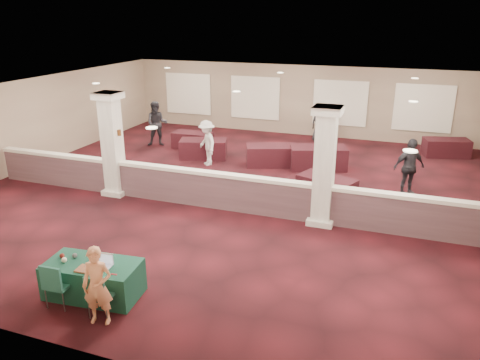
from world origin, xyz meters
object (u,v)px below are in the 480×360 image
(conf_chair_side, at_px, (56,282))
(attendee_a, at_px, (157,124))
(far_table_back_left, at_px, (193,140))
(far_table_front_right, at_px, (326,188))
(attendee_b, at_px, (207,143))
(far_table_front_center, at_px, (271,155))
(far_table_front_left, at_px, (203,149))
(far_table_back_center, at_px, (318,158))
(conf_chair_main, at_px, (99,293))
(woman, at_px, (98,286))
(attendee_c, at_px, (409,167))
(attendee_d, at_px, (320,124))
(far_table_back_right, at_px, (446,148))
(near_table, at_px, (93,279))

(conf_chair_side, relative_size, attendee_a, 0.50)
(conf_chair_side, height_order, far_table_back_left, conf_chair_side)
(far_table_front_right, xyz_separation_m, attendee_b, (-4.81, 1.92, 0.50))
(far_table_front_center, xyz_separation_m, far_table_front_right, (2.53, -2.70, -0.03))
(conf_chair_side, relative_size, far_table_front_center, 0.51)
(far_table_front_left, bearing_deg, attendee_b, -57.18)
(far_table_back_center, bearing_deg, conf_chair_main, -101.53)
(far_table_front_left, relative_size, far_table_back_center, 0.90)
(woman, height_order, attendee_b, attendee_b)
(attendee_a, bearing_deg, far_table_back_center, -30.47)
(woman, distance_m, far_table_back_left, 11.92)
(far_table_front_left, relative_size, attendee_b, 1.07)
(far_table_front_left, distance_m, far_table_back_left, 1.57)
(far_table_back_center, bearing_deg, far_table_back_left, 169.93)
(conf_chair_side, xyz_separation_m, far_table_front_right, (3.88, 7.39, -0.21))
(woman, bearing_deg, far_table_back_left, 92.20)
(conf_chair_main, relative_size, far_table_front_center, 0.48)
(conf_chair_side, distance_m, far_table_back_left, 11.54)
(attendee_a, xyz_separation_m, attendee_c, (10.21, -2.50, -0.04))
(far_table_front_right, relative_size, attendee_d, 1.07)
(conf_chair_side, xyz_separation_m, far_table_back_right, (7.56, 13.59, -0.21))
(woman, relative_size, far_table_front_center, 0.82)
(near_table, distance_m, far_table_front_right, 7.64)
(far_table_front_center, relative_size, attendee_a, 0.98)
(woman, xyz_separation_m, attendee_a, (-5.07, 11.20, 0.19))
(far_table_back_center, distance_m, attendee_a, 7.16)
(attendee_c, xyz_separation_m, attendee_d, (-3.81, 5.50, -0.11))
(conf_chair_main, distance_m, far_table_back_right, 15.10)
(conf_chair_side, height_order, attendee_b, attendee_b)
(far_table_back_center, bearing_deg, far_table_front_right, -74.31)
(attendee_c, bearing_deg, far_table_back_left, 126.73)
(attendee_a, height_order, attendee_b, attendee_a)
(woman, bearing_deg, attendee_c, 44.49)
(far_table_front_center, height_order, far_table_back_right, far_table_front_center)
(far_table_front_right, bearing_deg, far_table_back_right, 59.27)
(far_table_front_left, bearing_deg, conf_chair_main, -76.60)
(conf_chair_main, bearing_deg, attendee_b, 97.99)
(far_table_front_center, distance_m, far_table_back_center, 1.73)
(far_table_front_center, xyz_separation_m, attendee_c, (4.84, -1.50, 0.53))
(attendee_a, height_order, attendee_d, attendee_a)
(near_table, bearing_deg, conf_chair_main, -51.40)
(near_table, relative_size, far_table_back_left, 1.14)
(near_table, height_order, far_table_back_right, near_table)
(far_table_back_center, bearing_deg, far_table_back_right, 36.25)
(attendee_a, bearing_deg, far_table_front_center, -34.58)
(attendee_b, bearing_deg, far_table_back_center, 58.14)
(woman, relative_size, far_table_front_right, 0.88)
(near_table, xyz_separation_m, attendee_c, (5.79, 8.00, 0.55))
(far_table_front_center, bearing_deg, conf_chair_main, -92.17)
(far_table_back_left, relative_size, attendee_c, 0.91)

